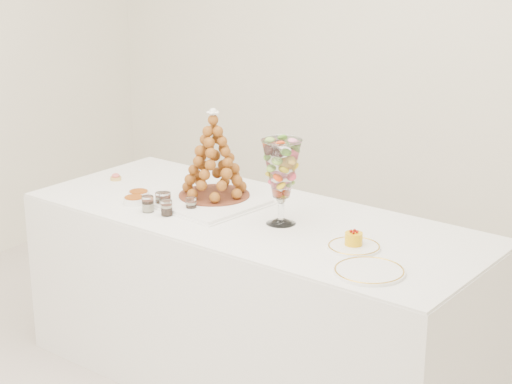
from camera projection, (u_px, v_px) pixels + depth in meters
The scene contains 15 objects.
buffet_table at pixel (254, 299), 3.87m from camera, with size 2.16×0.96×0.80m.
lace_tray at pixel (199, 199), 3.93m from camera, with size 0.55×0.42×0.02m, color white.
macaron_vase at pixel (281, 170), 3.58m from camera, with size 0.17×0.17×0.37m.
cake_plate at pixel (354, 247), 3.37m from camera, with size 0.21×0.21×0.01m, color white.
spare_plate at pixel (369, 271), 3.14m from camera, with size 0.27×0.27×0.01m, color white.
pink_tart at pixel (116, 177), 4.25m from camera, with size 0.06×0.06×0.03m.
verrine_a at pixel (161, 199), 3.86m from camera, with size 0.05×0.05×0.07m, color white.
verrine_b at pixel (165, 200), 3.84m from camera, with size 0.05×0.05×0.07m, color white.
verrine_c at pixel (191, 205), 3.79m from camera, with size 0.05×0.05×0.06m, color white.
verrine_d at pixel (148, 204), 3.79m from camera, with size 0.05×0.05×0.07m, color white.
verrine_e at pixel (167, 208), 3.74m from camera, with size 0.05×0.05×0.07m, color white.
ramekin_back at pixel (139, 195), 3.98m from camera, with size 0.10×0.10×0.03m, color white.
ramekin_front at pixel (134, 201), 3.89m from camera, with size 0.10×0.10×0.03m, color white.
croquembouche at pixel (214, 154), 3.90m from camera, with size 0.34×0.34×0.41m.
mousse_cake at pixel (354, 238), 3.37m from camera, with size 0.07×0.07×0.06m.
Camera 1 is at (2.03, -2.56, 2.04)m, focal length 60.00 mm.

